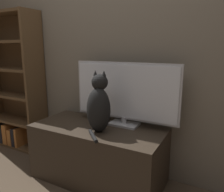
# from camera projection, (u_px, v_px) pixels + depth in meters

# --- Properties ---
(wall_back) EXTENTS (4.80, 0.05, 2.60)m
(wall_back) POSITION_uv_depth(u_px,v_px,m) (115.00, 35.00, 2.02)
(wall_back) COLOR #756B5B
(wall_back) RESTS_ON ground_plane
(tv_stand) EXTENTS (1.17, 0.55, 0.51)m
(tv_stand) POSITION_uv_depth(u_px,v_px,m) (98.00, 153.00, 1.98)
(tv_stand) COLOR #33281E
(tv_stand) RESTS_ON ground_plane
(tv) EXTENTS (0.97, 0.15, 0.56)m
(tv) POSITION_uv_depth(u_px,v_px,m) (125.00, 93.00, 1.90)
(tv) COLOR #B7B7BC
(tv) RESTS_ON tv_stand
(cat) EXTENTS (0.23, 0.33, 0.51)m
(cat) POSITION_uv_depth(u_px,v_px,m) (99.00, 106.00, 1.77)
(cat) COLOR black
(cat) RESTS_ON tv_stand
(bookshelf) EXTENTS (0.79, 0.28, 1.58)m
(bookshelf) POSITION_uv_depth(u_px,v_px,m) (15.00, 89.00, 2.63)
(bookshelf) COLOR brown
(bookshelf) RESTS_ON ground_plane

